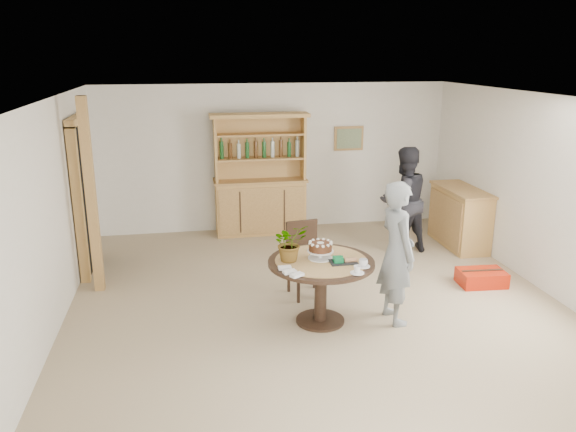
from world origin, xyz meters
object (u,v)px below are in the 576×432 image
Objects in this scene: adult_person at (403,200)px; red_suitcase at (481,278)px; dining_chair at (305,254)px; hutch at (260,193)px; teen_boy at (397,253)px; sideboard at (460,217)px; dining_table at (321,273)px.

red_suitcase is at bearing 97.18° from adult_person.
red_suitcase is at bearing -13.49° from dining_chair.
adult_person is at bearing 115.73° from red_suitcase.
dining_chair is at bearing -85.22° from hutch.
teen_boy is at bearing -149.74° from red_suitcase.
red_suitcase is at bearing -105.69° from sideboard.
hutch is at bearing 10.85° from teen_boy.
teen_boy reaches higher than dining_table.
sideboard reaches higher than red_suitcase.
hutch is 3.26× the size of red_suitcase.
hutch reaches higher than dining_table.
sideboard is at bearing 171.82° from adult_person.
teen_boy reaches higher than sideboard.
dining_table is at bearing -160.69° from red_suitcase.
sideboard is 1.08m from adult_person.
dining_chair is 0.57× the size of adult_person.
sideboard is at bearing 38.19° from dining_table.
teen_boy is at bearing -130.30° from sideboard.
hutch is 2.44m from adult_person.
dining_chair is (0.22, -2.62, -0.15)m from hutch.
sideboard is 3.57m from dining_table.
hutch is at bearing 136.86° from red_suitcase.
teen_boy reaches higher than adult_person.
hutch is 2.16× the size of dining_chair.
sideboard is 0.76× the size of adult_person.
dining_table is (0.23, -3.45, -0.08)m from hutch.
dining_chair reaches higher than sideboard.
dining_table is 0.73× the size of teen_boy.
teen_boy is at bearing -73.05° from hutch.
adult_person reaches higher than red_suitcase.
hutch is 3.29m from sideboard.
hutch reaches higher than red_suitcase.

